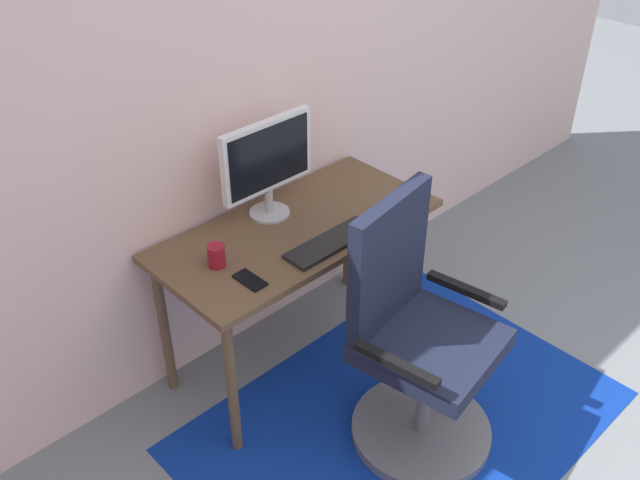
{
  "coord_description": "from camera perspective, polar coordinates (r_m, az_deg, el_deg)",
  "views": [
    {
      "loc": [
        -1.78,
        -0.08,
        2.42
      ],
      "look_at": [
        -0.2,
        1.58,
        0.84
      ],
      "focal_mm": 39.62,
      "sensor_mm": 36.0,
      "label": 1
    }
  ],
  "objects": [
    {
      "name": "wall_back",
      "position": [
        3.1,
        -5.4,
        13.18
      ],
      "size": [
        6.0,
        0.1,
        2.6
      ],
      "primitive_type": "cube",
      "color": "beige",
      "rests_on": "ground"
    },
    {
      "name": "area_rug",
      "position": [
        3.23,
        6.7,
        -14.27
      ],
      "size": [
        1.81,
        1.29,
        0.01
      ],
      "primitive_type": "cube",
      "color": "navy",
      "rests_on": "ground"
    },
    {
      "name": "desk",
      "position": [
        3.1,
        -1.86,
        -0.25
      ],
      "size": [
        1.27,
        0.6,
        0.74
      ],
      "color": "brown",
      "rests_on": "ground"
    },
    {
      "name": "monitor",
      "position": [
        3.01,
        -4.28,
        6.42
      ],
      "size": [
        0.46,
        0.18,
        0.45
      ],
      "color": "#B2B2B7",
      "rests_on": "desk"
    },
    {
      "name": "keyboard",
      "position": [
        2.93,
        0.89,
        -0.19
      ],
      "size": [
        0.43,
        0.13,
        0.02
      ],
      "primitive_type": "cube",
      "color": "black",
      "rests_on": "desk"
    },
    {
      "name": "computer_mouse",
      "position": [
        3.14,
        5.05,
        2.46
      ],
      "size": [
        0.06,
        0.1,
        0.03
      ],
      "primitive_type": "ellipsoid",
      "color": "black",
      "rests_on": "desk"
    },
    {
      "name": "coffee_cup",
      "position": [
        2.81,
        -8.36,
        -1.28
      ],
      "size": [
        0.07,
        0.07,
        0.09
      ],
      "primitive_type": "cylinder",
      "color": "maroon",
      "rests_on": "desk"
    },
    {
      "name": "cell_phone",
      "position": [
        2.74,
        -5.68,
        -3.24
      ],
      "size": [
        0.07,
        0.14,
        0.01
      ],
      "primitive_type": "cube",
      "rotation": [
        0.0,
        0.0,
        0.02
      ],
      "color": "black",
      "rests_on": "desk"
    },
    {
      "name": "office_chair",
      "position": [
        2.89,
        7.75,
        -9.04
      ],
      "size": [
        0.62,
        0.6,
        1.11
      ],
      "rotation": [
        0.0,
        0.0,
        0.16
      ],
      "color": "slate",
      "rests_on": "ground"
    }
  ]
}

